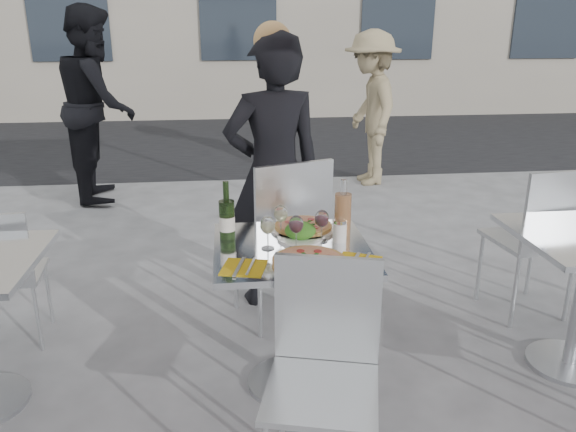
{
  "coord_description": "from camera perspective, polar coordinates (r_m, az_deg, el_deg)",
  "views": [
    {
      "loc": [
        -0.28,
        -2.41,
        1.73
      ],
      "look_at": [
        0.0,
        0.15,
        0.85
      ],
      "focal_mm": 35.0,
      "sensor_mm": 36.0,
      "label": 1
    }
  ],
  "objects": [
    {
      "name": "street_asphalt",
      "position": [
        9.08,
        -4.43,
        7.84
      ],
      "size": [
        24.0,
        5.0,
        0.0
      ],
      "primitive_type": "cube",
      "color": "black",
      "rests_on": "ground"
    },
    {
      "name": "wineglass_white_b",
      "position": [
        2.71,
        -0.75,
        0.13
      ],
      "size": [
        0.07,
        0.07,
        0.16
      ],
      "color": "white",
      "rests_on": "main_table"
    },
    {
      "name": "pedestrian_b",
      "position": [
        6.41,
        8.39,
        10.73
      ],
      "size": [
        0.64,
        1.1,
        1.69
      ],
      "primitive_type": "imported",
      "rotation": [
        0.0,
        0.0,
        4.73
      ],
      "color": "#958460",
      "rests_on": "ground"
    },
    {
      "name": "pedestrian_a",
      "position": [
        6.09,
        -18.79,
        10.66
      ],
      "size": [
        0.84,
        1.02,
        1.93
      ],
      "primitive_type": "imported",
      "rotation": [
        0.0,
        0.0,
        1.7
      ],
      "color": "black",
      "rests_on": "ground"
    },
    {
      "name": "chair_near",
      "position": [
        2.19,
        3.69,
        -14.2
      ],
      "size": [
        0.5,
        0.51,
        0.91
      ],
      "rotation": [
        0.0,
        0.0,
        -0.25
      ],
      "color": "silver",
      "rests_on": "ground"
    },
    {
      "name": "side_chair_lfar",
      "position": [
        3.42,
        -27.1,
        -4.71
      ],
      "size": [
        0.41,
        0.42,
        0.82
      ],
      "rotation": [
        0.0,
        0.0,
        3.24
      ],
      "color": "silver",
      "rests_on": "ground"
    },
    {
      "name": "main_table",
      "position": [
        2.7,
        0.35,
        -7.27
      ],
      "size": [
        0.72,
        0.72,
        0.75
      ],
      "color": "#B7BABF",
      "rests_on": "ground"
    },
    {
      "name": "salad_plate",
      "position": [
        2.69,
        1.26,
        -1.66
      ],
      "size": [
        0.22,
        0.22,
        0.09
      ],
      "color": "white",
      "rests_on": "main_table"
    },
    {
      "name": "pizza_far",
      "position": [
        2.82,
        1.56,
        -1.14
      ],
      "size": [
        0.33,
        0.33,
        0.03
      ],
      "color": "white",
      "rests_on": "main_table"
    },
    {
      "name": "napkin_right",
      "position": [
        2.47,
        7.17,
        -4.6
      ],
      "size": [
        0.24,
        0.24,
        0.01
      ],
      "rotation": [
        0.0,
        0.0,
        -0.45
      ],
      "color": "gold",
      "rests_on": "main_table"
    },
    {
      "name": "napkin_left",
      "position": [
        2.4,
        -4.51,
        -5.19
      ],
      "size": [
        0.22,
        0.22,
        0.01
      ],
      "rotation": [
        0.0,
        0.0,
        -0.24
      ],
      "color": "gold",
      "rests_on": "main_table"
    },
    {
      "name": "wineglass_red_a",
      "position": [
        2.57,
        0.83,
        -0.97
      ],
      "size": [
        0.07,
        0.07,
        0.16
      ],
      "color": "white",
      "rests_on": "main_table"
    },
    {
      "name": "sugar_shaker",
      "position": [
        2.68,
        5.28,
        -1.5
      ],
      "size": [
        0.06,
        0.06,
        0.11
      ],
      "color": "white",
      "rests_on": "main_table"
    },
    {
      "name": "chair_far",
      "position": [
        3.25,
        -0.34,
        -1.36
      ],
      "size": [
        0.6,
        0.61,
        1.03
      ],
      "rotation": [
        0.0,
        0.0,
        3.48
      ],
      "color": "silver",
      "rests_on": "ground"
    },
    {
      "name": "wineglass_red_b",
      "position": [
        2.65,
        3.45,
        -0.37
      ],
      "size": [
        0.07,
        0.07,
        0.16
      ],
      "color": "white",
      "rests_on": "main_table"
    },
    {
      "name": "wineglass_white_a",
      "position": [
        2.56,
        -2.09,
        -1.06
      ],
      "size": [
        0.07,
        0.07,
        0.16
      ],
      "color": "white",
      "rests_on": "main_table"
    },
    {
      "name": "woman_diner",
      "position": [
        3.49,
        -1.47,
        4.25
      ],
      "size": [
        0.69,
        0.52,
        1.7
      ],
      "primitive_type": "imported",
      "rotation": [
        0.0,
        0.0,
        3.34
      ],
      "color": "black",
      "rests_on": "ground"
    },
    {
      "name": "carafe",
      "position": [
        2.7,
        5.58,
        0.16
      ],
      "size": [
        0.08,
        0.08,
        0.29
      ],
      "color": "tan",
      "rests_on": "main_table"
    },
    {
      "name": "side_chair_rfar",
      "position": [
        3.64,
        24.33,
        -1.43
      ],
      "size": [
        0.49,
        0.5,
        0.97
      ],
      "rotation": [
        0.0,
        0.0,
        3.27
      ],
      "color": "silver",
      "rests_on": "ground"
    },
    {
      "name": "ground",
      "position": [
        2.98,
        0.33,
        -16.62
      ],
      "size": [
        80.0,
        80.0,
        0.0
      ],
      "primitive_type": "plane",
      "color": "slate"
    },
    {
      "name": "wine_bottle",
      "position": [
        2.66,
        -6.22,
        -0.25
      ],
      "size": [
        0.07,
        0.07,
        0.29
      ],
      "color": "#2A471A",
      "rests_on": "main_table"
    },
    {
      "name": "pizza_near",
      "position": [
        2.44,
        2.15,
        -4.55
      ],
      "size": [
        0.32,
        0.32,
        0.02
      ],
      "color": "tan",
      "rests_on": "main_table"
    }
  ]
}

